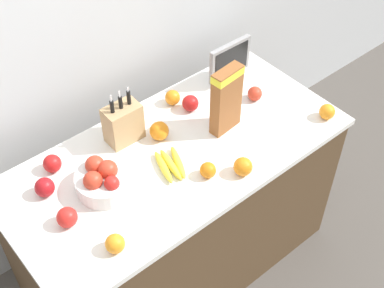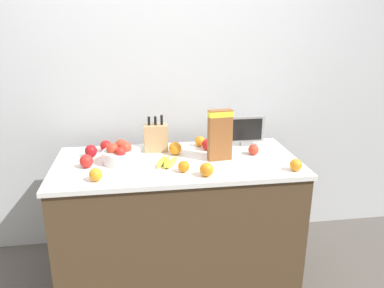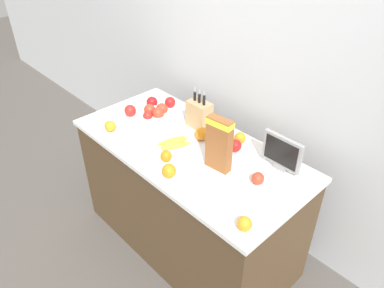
# 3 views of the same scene
# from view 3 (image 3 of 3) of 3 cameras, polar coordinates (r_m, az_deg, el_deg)

# --- Properties ---
(ground_plane) EXTENTS (14.00, 14.00, 0.00)m
(ground_plane) POSITION_cam_3_polar(r_m,az_deg,el_deg) (2.98, -0.47, -14.50)
(ground_plane) COLOR #514C47
(wall_back) EXTENTS (9.00, 0.06, 2.60)m
(wall_back) POSITION_cam_3_polar(r_m,az_deg,el_deg) (2.58, 9.33, 12.42)
(wall_back) COLOR silver
(wall_back) RESTS_ON ground_plane
(counter) EXTENTS (1.59, 0.76, 0.89)m
(counter) POSITION_cam_3_polar(r_m,az_deg,el_deg) (2.66, -0.51, -8.22)
(counter) COLOR #4C3823
(counter) RESTS_ON ground_plane
(knife_block) EXTENTS (0.16, 0.10, 0.28)m
(knife_block) POSITION_cam_3_polar(r_m,az_deg,el_deg) (2.53, 1.10, 4.53)
(knife_block) COLOR tan
(knife_block) RESTS_ON counter
(small_monitor) EXTENTS (0.25, 0.03, 0.22)m
(small_monitor) POSITION_cam_3_polar(r_m,az_deg,el_deg) (2.19, 13.54, -1.27)
(small_monitor) COLOR gray
(small_monitor) RESTS_ON counter
(cereal_box) EXTENTS (0.16, 0.08, 0.33)m
(cereal_box) POSITION_cam_3_polar(r_m,az_deg,el_deg) (2.11, 4.15, 0.28)
(cereal_box) COLOR brown
(cereal_box) RESTS_ON counter
(fruit_bowl) EXTENTS (0.24, 0.24, 0.14)m
(fruit_bowl) POSITION_cam_3_polar(r_m,az_deg,el_deg) (2.60, -5.57, 4.15)
(fruit_bowl) COLOR silver
(fruit_bowl) RESTS_ON counter
(banana_bunch) EXTENTS (0.16, 0.22, 0.03)m
(banana_bunch) POSITION_cam_3_polar(r_m,az_deg,el_deg) (2.39, -2.79, 0.13)
(banana_bunch) COLOR yellow
(banana_bunch) RESTS_ON counter
(apple_front) EXTENTS (0.07, 0.07, 0.07)m
(apple_front) POSITION_cam_3_polar(r_m,az_deg,el_deg) (2.11, 10.00, -5.18)
(apple_front) COLOR red
(apple_front) RESTS_ON counter
(apple_near_bananas) EXTENTS (0.08, 0.08, 0.08)m
(apple_near_bananas) POSITION_cam_3_polar(r_m,az_deg,el_deg) (2.34, 6.60, -0.23)
(apple_near_bananas) COLOR red
(apple_near_bananas) RESTS_ON counter
(apple_leftmost) EXTENTS (0.08, 0.08, 0.08)m
(apple_leftmost) POSITION_cam_3_polar(r_m,az_deg,el_deg) (2.81, -6.11, 6.37)
(apple_leftmost) COLOR #A31419
(apple_leftmost) RESTS_ON counter
(apple_middle) EXTENTS (0.08, 0.08, 0.08)m
(apple_middle) POSITION_cam_3_polar(r_m,az_deg,el_deg) (2.72, -9.40, 5.06)
(apple_middle) COLOR red
(apple_middle) RESTS_ON counter
(apple_by_knife_block) EXTENTS (0.08, 0.08, 0.08)m
(apple_by_knife_block) POSITION_cam_3_polar(r_m,az_deg,el_deg) (2.81, -3.36, 6.39)
(apple_by_knife_block) COLOR red
(apple_by_knife_block) RESTS_ON counter
(orange_front_center) EXTENTS (0.07, 0.07, 0.07)m
(orange_front_center) POSITION_cam_3_polar(r_m,az_deg,el_deg) (2.41, 7.32, 0.93)
(orange_front_center) COLOR orange
(orange_front_center) RESTS_ON counter
(orange_front_right) EXTENTS (0.09, 0.09, 0.09)m
(orange_front_right) POSITION_cam_3_polar(r_m,az_deg,el_deg) (2.42, 1.52, 1.55)
(orange_front_right) COLOR orange
(orange_front_right) RESTS_ON counter
(orange_mid_left) EXTENTS (0.08, 0.08, 0.08)m
(orange_mid_left) POSITION_cam_3_polar(r_m,az_deg,el_deg) (2.57, -12.37, 2.67)
(orange_mid_left) COLOR orange
(orange_mid_left) RESTS_ON counter
(orange_mid_right) EXTENTS (0.08, 0.08, 0.08)m
(orange_mid_right) POSITION_cam_3_polar(r_m,az_deg,el_deg) (1.84, 8.00, -11.96)
(orange_mid_right) COLOR orange
(orange_mid_right) RESTS_ON counter
(orange_near_bowl) EXTENTS (0.08, 0.08, 0.08)m
(orange_near_bowl) POSITION_cam_3_polar(r_m,az_deg,el_deg) (2.12, -3.54, -4.10)
(orange_near_bowl) COLOR orange
(orange_near_bowl) RESTS_ON counter
(orange_by_cereal) EXTENTS (0.07, 0.07, 0.07)m
(orange_by_cereal) POSITION_cam_3_polar(r_m,az_deg,el_deg) (2.24, -3.96, -1.84)
(orange_by_cereal) COLOR orange
(orange_by_cereal) RESTS_ON counter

